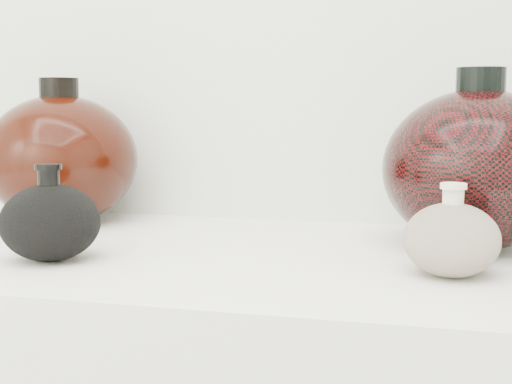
% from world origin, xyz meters
% --- Properties ---
extents(black_gourd_vase, '(0.13, 0.13, 0.12)m').
position_xyz_m(black_gourd_vase, '(-0.20, 0.85, 0.95)').
color(black_gourd_vase, black).
rests_on(black_gourd_vase, display_counter).
extents(cream_gourd_vase, '(0.10, 0.10, 0.10)m').
position_xyz_m(cream_gourd_vase, '(0.26, 0.89, 0.94)').
color(cream_gourd_vase, beige).
rests_on(cream_gourd_vase, display_counter).
extents(left_round_pot, '(0.29, 0.29, 0.22)m').
position_xyz_m(left_round_pot, '(-0.32, 1.09, 1.00)').
color(left_round_pot, black).
rests_on(left_round_pot, display_counter).
extents(right_round_pot, '(0.30, 0.30, 0.23)m').
position_xyz_m(right_round_pot, '(0.29, 1.05, 1.00)').
color(right_round_pot, black).
rests_on(right_round_pot, display_counter).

